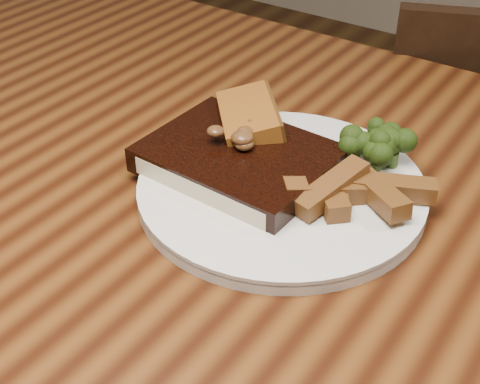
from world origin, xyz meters
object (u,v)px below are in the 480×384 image
object	(u,v)px
dining_table	(248,295)
potato_wedges	(343,195)
garlic_bread	(248,133)
plate	(281,190)
steak	(239,159)

from	to	relation	value
dining_table	potato_wedges	bearing A→B (deg)	44.51
garlic_bread	potato_wedges	bearing A→B (deg)	30.09
potato_wedges	plate	bearing A→B (deg)	-175.42
garlic_bread	dining_table	bearing A→B (deg)	-7.49
dining_table	potato_wedges	distance (m)	0.15
dining_table	potato_wedges	world-z (taller)	potato_wedges
plate	dining_table	bearing A→B (deg)	-89.93
potato_wedges	dining_table	bearing A→B (deg)	-135.49
garlic_bread	potato_wedges	distance (m)	0.15
steak	garlic_bread	xyz separation A→B (m)	(-0.02, 0.05, -0.00)
garlic_bread	steak	bearing A→B (deg)	-17.20
steak	potato_wedges	xyz separation A→B (m)	(0.12, 0.01, -0.00)
plate	potato_wedges	distance (m)	0.07
steak	garlic_bread	world-z (taller)	steak
garlic_bread	potato_wedges	xyz separation A→B (m)	(0.14, -0.05, 0.00)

